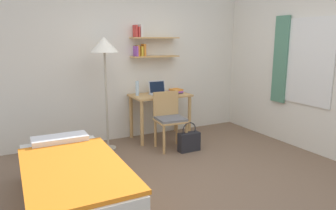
% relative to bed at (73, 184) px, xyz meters
% --- Properties ---
extents(ground_plane, '(5.28, 5.28, 0.00)m').
position_rel_bed_xyz_m(ground_plane, '(1.50, -0.06, -0.24)').
color(ground_plane, brown).
extents(wall_back, '(4.40, 0.27, 2.60)m').
position_rel_bed_xyz_m(wall_back, '(1.51, 1.96, 1.07)').
color(wall_back, silver).
rests_on(wall_back, ground_plane).
extents(wall_right, '(0.10, 4.40, 2.60)m').
position_rel_bed_xyz_m(wall_right, '(3.53, -0.04, 1.06)').
color(wall_right, silver).
rests_on(wall_right, ground_plane).
extents(bed, '(0.93, 1.91, 0.54)m').
position_rel_bed_xyz_m(bed, '(0.00, 0.00, 0.00)').
color(bed, tan).
rests_on(bed, ground_plane).
extents(desk, '(0.97, 0.58, 0.76)m').
position_rel_bed_xyz_m(desk, '(1.77, 1.64, 0.37)').
color(desk, tan).
rests_on(desk, ground_plane).
extents(desk_chair, '(0.47, 0.45, 0.88)m').
position_rel_bed_xyz_m(desk_chair, '(1.68, 1.13, 0.26)').
color(desk_chair, tan).
rests_on(desk_chair, ground_plane).
extents(standing_lamp, '(0.42, 0.42, 1.71)m').
position_rel_bed_xyz_m(standing_lamp, '(0.81, 1.50, 1.28)').
color(standing_lamp, '#B2A893').
rests_on(standing_lamp, ground_plane).
extents(laptop, '(0.30, 0.24, 0.23)m').
position_rel_bed_xyz_m(laptop, '(1.75, 1.66, 0.58)').
color(laptop, '#B7BABF').
rests_on(laptop, desk).
extents(water_bottle, '(0.06, 0.06, 0.24)m').
position_rel_bed_xyz_m(water_bottle, '(1.39, 1.71, 0.65)').
color(water_bottle, silver).
rests_on(water_bottle, desk).
extents(book_stack, '(0.19, 0.24, 0.07)m').
position_rel_bed_xyz_m(book_stack, '(2.08, 1.63, 0.56)').
color(book_stack, '#333338').
rests_on(book_stack, desk).
extents(handbag, '(0.34, 0.13, 0.45)m').
position_rel_bed_xyz_m(handbag, '(1.88, 0.85, -0.08)').
color(handbag, '#232328').
rests_on(handbag, ground_plane).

